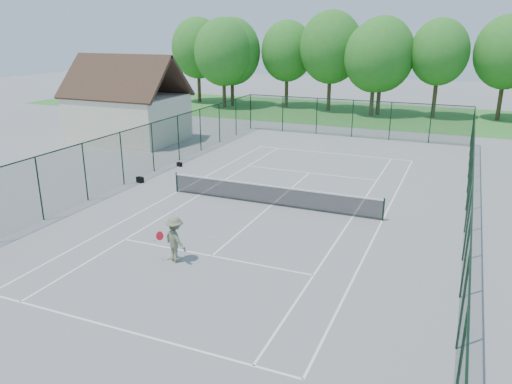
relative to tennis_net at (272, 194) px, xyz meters
The scene contains 10 objects.
ground 0.58m from the tennis_net, ahead, with size 140.00×140.00×0.00m, color gray.
grass_far 30.01m from the tennis_net, 90.00° to the left, with size 80.00×16.00×0.01m, color #3A8031.
court_lines 0.57m from the tennis_net, ahead, with size 11.05×23.85×0.01m.
tennis_net is the anchor object (origin of this frame).
fence_enclosure 0.98m from the tennis_net, ahead, with size 18.05×36.05×3.02m.
utility_building 19.04m from the tennis_net, 147.99° to the left, with size 8.60×6.27×6.63m.
tree_line_far 30.48m from the tennis_net, 90.00° to the left, with size 39.40×6.40×9.70m.
sports_bag_a 8.42m from the tennis_net, behind, with size 0.41×0.24×0.33m, color black.
sports_bag_b 9.37m from the tennis_net, 150.53° to the left, with size 0.34×0.21×0.26m, color black.
tennis_player 7.40m from the tennis_net, 98.14° to the right, with size 2.23×1.08×1.78m.
Camera 1 is at (8.48, -22.00, 8.43)m, focal length 35.00 mm.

